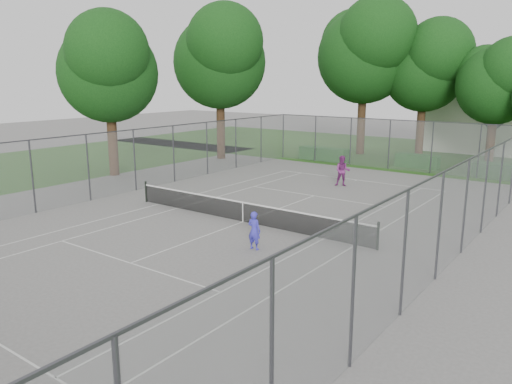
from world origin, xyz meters
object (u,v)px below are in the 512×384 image
Objects in this scene: tennis_net at (243,211)px; girl_player at (254,230)px; house at (478,107)px; woman_player at (343,171)px.

girl_player is (2.60, -2.65, 0.22)m from tennis_net.
house is (2.68, 30.57, 3.36)m from tennis_net.
house is at bearing 84.98° from tennis_net.
girl_player is 12.57m from woman_player.
house reaches higher than girl_player.
woman_player is at bearing -97.15° from house.
girl_player is at bearing -102.13° from woman_player.
woman_player reaches higher than tennis_net.
girl_player is at bearing -45.58° from tennis_net.
house is 5.24× the size of woman_player.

